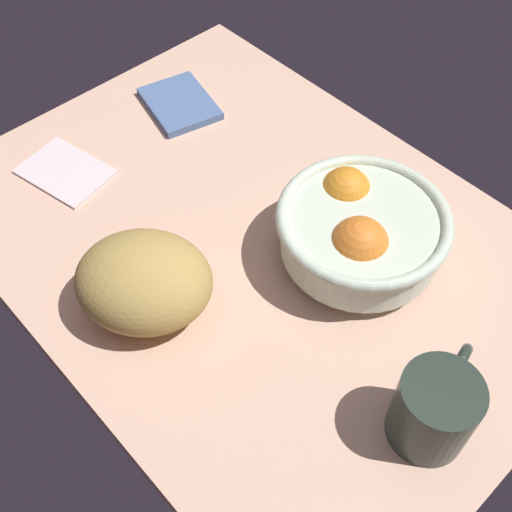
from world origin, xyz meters
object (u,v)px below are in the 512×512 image
Objects in this scene: fruit_bowl at (360,230)px; napkin_folded at (65,171)px; napkin_spare at (180,104)px; mug at (435,408)px; bread_loaf at (144,281)px.

fruit_bowl is 1.72× the size of napkin_folded.
napkin_spare reaches higher than napkin_folded.
napkin_folded is 21.55cm from napkin_spare.
fruit_bowl reaches higher than napkin_spare.
mug is (-59.82, -7.42, 4.36)cm from napkin_folded.
napkin_spare is at bearing -89.13° from napkin_folded.
fruit_bowl is 1.68× the size of mug.
fruit_bowl is at bearing -153.45° from napkin_folded.
bread_loaf reaches higher than napkin_folded.
napkin_spare is 0.96× the size of mug.
napkin_folded is 60.44cm from mug.
napkin_folded is (38.90, 19.43, -4.85)cm from fruit_bowl.
napkin_spare is at bearing -44.38° from bread_loaf.
bread_loaf is (12.13, 24.41, -0.27)cm from fruit_bowl.
bread_loaf is at bearing 169.47° from napkin_folded.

